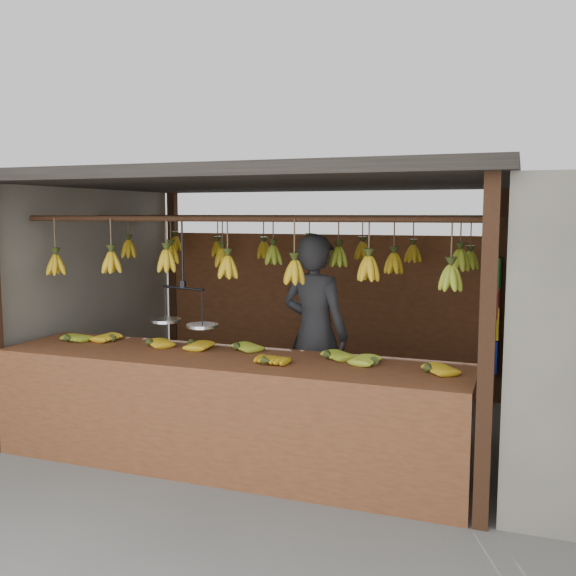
% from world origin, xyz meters
% --- Properties ---
extents(ground, '(80.00, 80.00, 0.00)m').
position_xyz_m(ground, '(0.00, 0.00, 0.00)').
color(ground, '#5B5B57').
extents(stall, '(4.30, 3.30, 2.40)m').
position_xyz_m(stall, '(0.00, 0.33, 1.97)').
color(stall, black).
rests_on(stall, ground).
extents(counter, '(3.87, 0.88, 0.96)m').
position_xyz_m(counter, '(-0.01, -1.23, 0.72)').
color(counter, brown).
rests_on(counter, ground).
extents(hanging_bananas, '(3.60, 2.24, 0.39)m').
position_xyz_m(hanging_bananas, '(-0.00, -0.00, 1.63)').
color(hanging_bananas, '#C39714').
rests_on(hanging_bananas, ground).
extents(balance_scale, '(0.67, 0.38, 0.89)m').
position_xyz_m(balance_scale, '(-0.46, -1.00, 1.18)').
color(balance_scale, black).
rests_on(balance_scale, ground).
extents(vendor, '(0.77, 0.60, 1.86)m').
position_xyz_m(vendor, '(0.41, -0.09, 0.93)').
color(vendor, '#262628').
rests_on(vendor, ground).
extents(bag_bundles, '(0.08, 0.26, 1.21)m').
position_xyz_m(bag_bundles, '(1.94, 1.35, 0.99)').
color(bag_bundles, '#199926').
rests_on(bag_bundles, ground).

